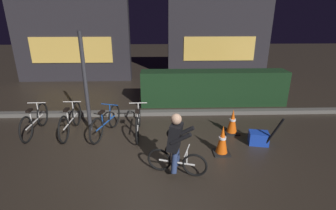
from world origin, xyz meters
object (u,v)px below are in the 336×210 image
(parked_bike_center_right, at_px, (138,122))
(parked_bike_left_mid, at_px, (71,120))
(parked_bike_center_left, at_px, (106,122))
(blue_crate, at_px, (259,138))
(closed_umbrella, at_px, (273,133))
(traffic_cone_near, at_px, (222,140))
(parked_bike_leftmost, at_px, (35,121))
(street_post, at_px, (85,84))
(traffic_cone_far, at_px, (232,122))
(cyclist, at_px, (176,144))

(parked_bike_center_right, bearing_deg, parked_bike_left_mid, 84.47)
(parked_bike_left_mid, xyz_separation_m, parked_bike_center_left, (0.91, -0.11, -0.02))
(blue_crate, relative_size, closed_umbrella, 0.52)
(closed_umbrella, bearing_deg, parked_bike_center_left, -147.73)
(parked_bike_center_left, height_order, closed_umbrella, closed_umbrella)
(parked_bike_center_right, bearing_deg, traffic_cone_near, -119.43)
(parked_bike_center_left, bearing_deg, closed_umbrella, -86.20)
(parked_bike_leftmost, relative_size, parked_bike_center_right, 0.98)
(street_post, bearing_deg, parked_bike_center_left, -30.19)
(parked_bike_center_right, height_order, traffic_cone_far, parked_bike_center_right)
(parked_bike_left_mid, xyz_separation_m, cyclist, (2.58, -1.80, 0.28))
(parked_bike_leftmost, relative_size, parked_bike_center_left, 1.06)
(street_post, xyz_separation_m, parked_bike_left_mid, (-0.43, -0.17, -0.92))
(closed_umbrella, bearing_deg, traffic_cone_near, -127.98)
(cyclist, bearing_deg, traffic_cone_far, 64.43)
(parked_bike_left_mid, xyz_separation_m, closed_umbrella, (4.82, -0.98, 0.05))
(closed_umbrella, bearing_deg, parked_bike_center_right, -150.70)
(parked_bike_leftmost, height_order, blue_crate, parked_bike_leftmost)
(traffic_cone_near, bearing_deg, parked_bike_leftmost, 165.74)
(blue_crate, bearing_deg, parked_bike_leftmost, 172.19)
(blue_crate, bearing_deg, closed_umbrella, -49.33)
(cyclist, bearing_deg, blue_crate, 45.25)
(parked_bike_left_mid, bearing_deg, closed_umbrella, -101.40)
(street_post, relative_size, traffic_cone_near, 3.82)
(parked_bike_left_mid, distance_m, parked_bike_center_right, 1.73)
(parked_bike_left_mid, bearing_deg, blue_crate, -98.91)
(traffic_cone_far, relative_size, cyclist, 0.52)
(parked_bike_left_mid, xyz_separation_m, traffic_cone_near, (3.64, -1.13, -0.03))
(parked_bike_center_right, relative_size, closed_umbrella, 1.95)
(street_post, relative_size, parked_bike_left_mid, 1.52)
(parked_bike_center_left, height_order, traffic_cone_far, parked_bike_center_left)
(blue_crate, height_order, closed_umbrella, closed_umbrella)
(traffic_cone_near, xyz_separation_m, traffic_cone_far, (0.50, 1.00, -0.01))
(parked_bike_leftmost, distance_m, blue_crate, 5.58)
(parked_bike_leftmost, relative_size, closed_umbrella, 1.91)
(parked_bike_leftmost, xyz_separation_m, parked_bike_left_mid, (0.92, -0.03, 0.01))
(parked_bike_leftmost, height_order, parked_bike_center_left, parked_bike_leftmost)
(parked_bike_left_mid, height_order, closed_umbrella, closed_umbrella)
(parked_bike_left_mid, distance_m, parked_bike_center_left, 0.92)
(street_post, distance_m, parked_bike_center_left, 1.09)
(cyclist, bearing_deg, street_post, 154.67)
(traffic_cone_far, bearing_deg, parked_bike_left_mid, 178.28)
(parked_bike_leftmost, distance_m, parked_bike_center_right, 2.65)
(parked_bike_center_left, xyz_separation_m, traffic_cone_near, (2.73, -1.02, -0.01))
(street_post, bearing_deg, traffic_cone_near, -22.06)
(blue_crate, distance_m, cyclist, 2.35)
(cyclist, bearing_deg, parked_bike_left_mid, 162.31)
(traffic_cone_near, relative_size, closed_umbrella, 0.78)
(parked_bike_leftmost, bearing_deg, closed_umbrella, -101.47)
(cyclist, bearing_deg, parked_bike_leftmost, 169.61)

